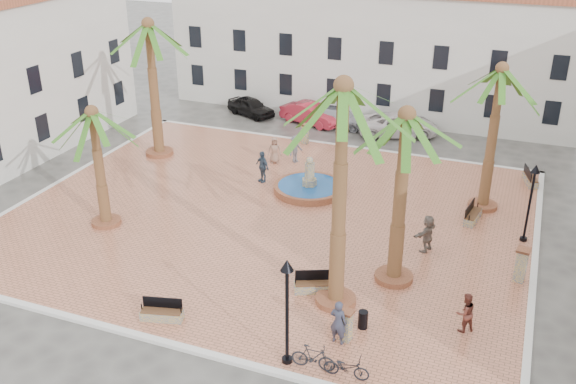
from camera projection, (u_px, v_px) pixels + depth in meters
name	position (u px, v px, depth m)	size (l,w,h in m)	color
ground	(270.00, 217.00, 33.34)	(120.00, 120.00, 0.00)	#56544F
plaza	(270.00, 216.00, 33.31)	(26.00, 22.00, 0.15)	#C57455
kerb_n	(334.00, 145.00, 42.58)	(26.30, 0.30, 0.16)	silver
kerb_s	(157.00, 340.00, 24.03)	(26.30, 0.30, 0.16)	silver
kerb_e	(534.00, 263.00, 29.02)	(0.30, 22.30, 0.16)	silver
kerb_w	(66.00, 179.00, 37.59)	(0.30, 22.30, 0.16)	silver
building_north	(372.00, 47.00, 48.17)	(30.40, 7.40, 9.50)	silver
fountain	(309.00, 187.00, 35.72)	(3.98, 3.98, 2.06)	brown
palm_nw	(149.00, 40.00, 37.81)	(5.64, 5.64, 8.59)	brown
palm_sw	(94.00, 127.00, 30.17)	(4.77, 4.77, 6.22)	brown
palm_s	(343.00, 112.00, 22.71)	(5.41, 5.41, 9.44)	brown
palm_e	(405.00, 136.00, 24.92)	(5.36, 5.36, 7.81)	brown
palm_ne	(500.00, 85.00, 31.22)	(4.92, 4.92, 7.80)	brown
bench_s	(162.00, 314.00, 25.01)	(1.74, 0.91, 0.88)	gray
bench_se	(315.00, 286.00, 26.76)	(1.81, 1.19, 0.92)	gray
bench_e	(473.00, 216.00, 32.53)	(0.77, 1.78, 0.91)	gray
bench_ne	(530.00, 179.00, 36.70)	(0.97, 1.81, 0.92)	gray
lamppost_s	(287.00, 294.00, 21.63)	(0.46, 0.46, 4.23)	black
lamppost_e	(532.00, 190.00, 29.65)	(0.43, 0.43, 3.94)	black
bollard_se	(347.00, 325.00, 23.68)	(0.53, 0.53, 1.29)	gray
bollard_n	(305.00, 133.00, 42.36)	(0.55, 0.55, 1.35)	gray
bollard_e	(521.00, 264.00, 27.26)	(0.64, 0.64, 1.56)	gray
litter_bin	(363.00, 320.00, 24.48)	(0.38, 0.38, 0.73)	black
cyclist_a	(338.00, 322.00, 23.45)	(0.66, 0.43, 1.81)	#303346
bicycle_a	(346.00, 367.00, 21.95)	(0.56, 1.61, 0.85)	black
cyclist_b	(465.00, 313.00, 24.14)	(0.79, 0.62, 1.63)	brown
bicycle_b	(313.00, 357.00, 22.32)	(0.45, 1.60, 0.96)	black
pedestrian_fountain_a	(274.00, 150.00, 39.29)	(0.80, 0.52, 1.64)	#8C6653
pedestrian_fountain_b	(262.00, 167.00, 36.66)	(1.09, 0.46, 1.87)	#334455
pedestrian_north	(296.00, 149.00, 39.35)	(1.12, 0.64, 1.73)	#58575D
pedestrian_east	(427.00, 233.00, 29.56)	(1.67, 0.53, 1.81)	#6F6258
car_black	(251.00, 107.00, 48.17)	(1.63, 4.06, 1.38)	black
car_red	(311.00, 114.00, 46.37)	(1.62, 4.65, 1.53)	#AF2232
car_silver	(338.00, 117.00, 45.93)	(1.92, 4.73, 1.37)	#AAABB3
car_white	(398.00, 125.00, 44.20)	(2.54, 5.51, 1.53)	white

